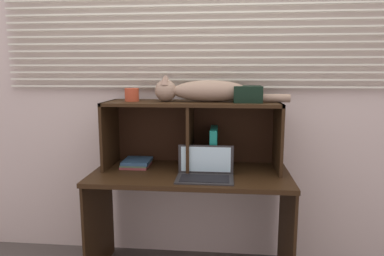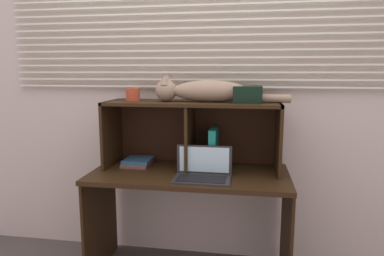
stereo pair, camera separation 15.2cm
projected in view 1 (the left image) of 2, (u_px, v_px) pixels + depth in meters
name	position (u px, v px, depth m)	size (l,w,h in m)	color
back_panel_with_blinds	(195.00, 93.00, 2.57)	(4.40, 0.08, 2.50)	beige
desk	(190.00, 194.00, 2.34)	(1.32, 0.62, 0.75)	black
hutch_shelf_unit	(192.00, 122.00, 2.40)	(1.19, 0.38, 0.46)	black
cat	(203.00, 91.00, 2.33)	(0.90, 0.16, 0.18)	gray
laptop	(205.00, 172.00, 2.18)	(0.36, 0.22, 0.20)	#282828
binder_upright	(214.00, 148.00, 2.39)	(0.05, 0.26, 0.29)	#157A69
book_stack	(137.00, 163.00, 2.46)	(0.19, 0.22, 0.05)	brown
small_basket	(132.00, 95.00, 2.38)	(0.10, 0.10, 0.09)	#B34327
storage_box	(248.00, 94.00, 2.30)	(0.19, 0.20, 0.11)	black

